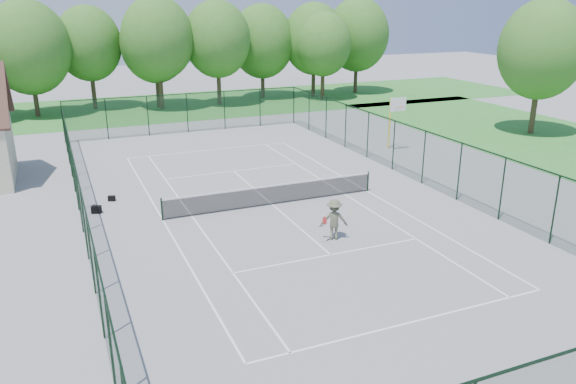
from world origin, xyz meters
name	(u,v)px	position (x,y,z in m)	size (l,w,h in m)	color
ground	(272,205)	(0.00, 0.00, 0.00)	(140.00, 140.00, 0.00)	gray
grass_far	(159,107)	(0.00, 30.00, 0.01)	(80.00, 16.00, 0.01)	#378631
grass_side	(561,143)	(24.00, 4.00, 0.01)	(14.00, 40.00, 0.01)	#378631
court_lines	(272,205)	(0.00, 0.00, 0.00)	(11.05, 23.85, 0.01)	white
tennis_net	(272,194)	(0.00, 0.00, 0.58)	(11.08, 0.08, 1.10)	black
fence_enclosure	(272,175)	(0.00, 0.00, 1.56)	(18.05, 36.05, 3.02)	#183C23
tree_line_far	(155,43)	(0.00, 30.00, 5.99)	(39.40, 6.40, 9.70)	#493825
basketball_goal	(394,113)	(11.63, 7.07, 2.57)	(1.20, 1.43, 3.65)	yellow
tree_side	(542,50)	(24.34, 7.24, 6.31)	(6.32, 6.32, 10.01)	#493825
sports_bag_a	(96,209)	(-8.24, 2.22, 0.18)	(0.45, 0.27, 0.36)	black
sports_bag_b	(112,198)	(-7.37, 3.74, 0.14)	(0.35, 0.21, 0.27)	black
tennis_player	(334,220)	(0.85, -5.02, 0.90)	(1.96, 1.07, 1.79)	#565B42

